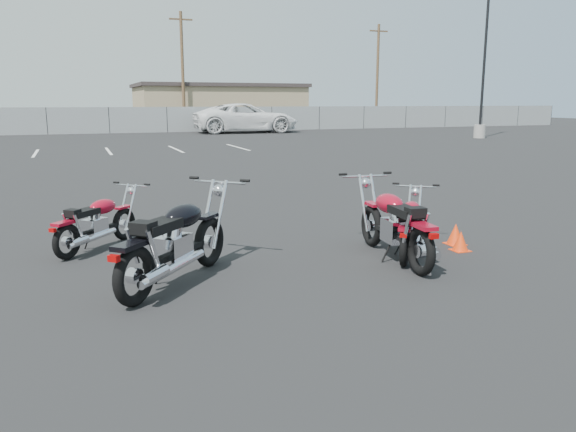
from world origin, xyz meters
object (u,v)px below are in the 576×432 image
object	(u,v)px
motorcycle_third_red	(395,224)
motorcycle_second_black	(176,242)
motorcycle_rear_red	(410,226)
white_van	(246,110)
motorcycle_front_red	(97,223)

from	to	relation	value
motorcycle_third_red	motorcycle_second_black	bearing A→B (deg)	179.95
motorcycle_rear_red	white_van	world-z (taller)	white_van
motorcycle_front_red	motorcycle_second_black	xyz separation A→B (m)	(0.82, -2.08, 0.12)
motorcycle_front_red	white_van	world-z (taller)	white_van
motorcycle_second_black	motorcycle_third_red	size ratio (longest dim) A/B	0.91
motorcycle_rear_red	white_van	bearing A→B (deg)	77.39
motorcycle_front_red	white_van	xyz separation A→B (m)	(11.39, 30.20, 1.21)
motorcycle_front_red	motorcycle_second_black	bearing A→B (deg)	-68.44
motorcycle_rear_red	motorcycle_third_red	bearing A→B (deg)	-156.17
motorcycle_second_black	motorcycle_rear_red	bearing A→B (deg)	2.46
motorcycle_front_red	motorcycle_rear_red	world-z (taller)	motorcycle_rear_red
motorcycle_third_red	white_van	world-z (taller)	white_van
motorcycle_rear_red	white_van	size ratio (longest dim) A/B	0.20
motorcycle_second_black	white_van	bearing A→B (deg)	71.87
motorcycle_front_red	motorcycle_rear_red	size ratio (longest dim) A/B	0.93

